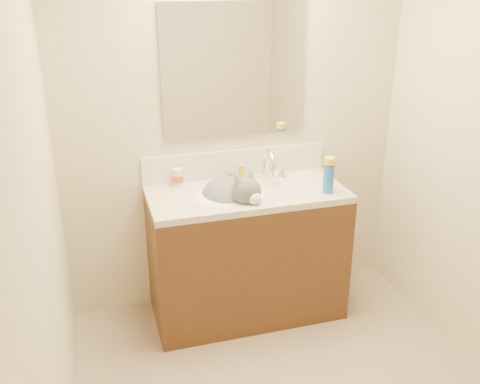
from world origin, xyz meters
TOP-DOWN VIEW (x-y plane):
  - room_shell at (0.00, 0.00)m, footprint 2.24×2.54m
  - vanity_cabinet at (0.00, 0.97)m, footprint 1.20×0.55m
  - counter_slab at (0.00, 0.97)m, footprint 1.20×0.55m
  - basin at (-0.12, 0.94)m, footprint 0.45×0.36m
  - faucet at (0.18, 1.11)m, footprint 0.28×0.20m
  - cat at (-0.10, 0.96)m, footprint 0.47×0.50m
  - backsplash at (0.00, 1.24)m, footprint 1.20×0.02m
  - mirror at (0.00, 1.24)m, footprint 0.90×0.02m
  - pill_bottle at (-0.39, 1.18)m, footprint 0.06×0.06m
  - pill_label at (-0.39, 1.18)m, footprint 0.07×0.07m
  - silver_jar at (-0.05, 1.18)m, footprint 0.07×0.07m
  - amber_bottle at (0.03, 1.18)m, footprint 0.04×0.04m
  - toothbrush at (0.06, 1.05)m, footprint 0.10×0.11m
  - toothbrush_head at (0.06, 1.05)m, footprint 0.03×0.03m
  - spray_can at (0.46, 0.82)m, footprint 0.07×0.07m
  - spray_cap at (0.46, 0.82)m, footprint 0.07×0.07m

SIDE VIEW (x-z plane):
  - vanity_cabinet at x=0.00m, z-range 0.00..0.82m
  - basin at x=-0.12m, z-range 0.72..0.86m
  - counter_slab at x=0.00m, z-range 0.82..0.86m
  - cat at x=-0.10m, z-range 0.67..1.02m
  - toothbrush at x=0.06m, z-range 0.86..0.87m
  - toothbrush_head at x=0.06m, z-range 0.86..0.87m
  - silver_jar at x=-0.05m, z-range 0.86..0.92m
  - pill_label at x=-0.39m, z-range 0.89..0.93m
  - amber_bottle at x=0.03m, z-range 0.86..0.95m
  - pill_bottle at x=-0.39m, z-range 0.86..0.97m
  - faucet at x=0.18m, z-range 0.84..1.05m
  - spray_can at x=0.46m, z-range 0.86..1.03m
  - backsplash at x=0.00m, z-range 0.86..1.04m
  - spray_cap at x=0.46m, z-range 1.04..1.08m
  - room_shell at x=0.00m, z-range 0.23..2.75m
  - mirror at x=0.00m, z-range 1.14..1.94m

